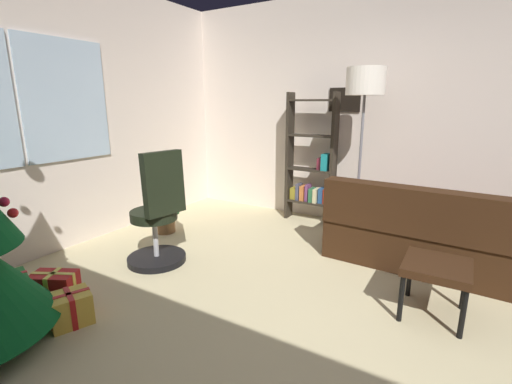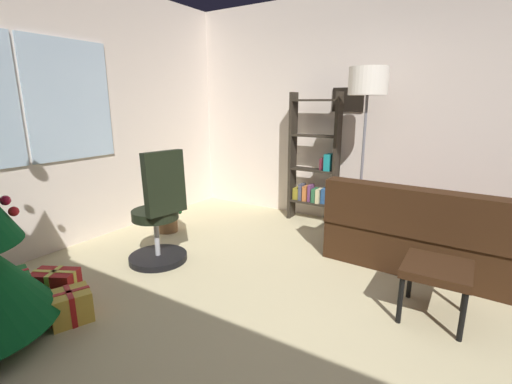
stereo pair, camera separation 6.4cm
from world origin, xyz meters
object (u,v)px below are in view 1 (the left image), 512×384
Objects in this scene: bookshelf at (311,166)px; gift_box_gold at (71,308)px; couch at (450,236)px; gift_box_green at (10,293)px; floor_lamp at (365,92)px; gift_box_red at (55,288)px; footstool at (437,270)px; potted_plant at (168,216)px; office_chair at (158,221)px.

gift_box_gold is at bearing 169.23° from bookshelf.
couch is 1.26× the size of bookshelf.
gift_box_green is (-2.56, 2.77, -0.15)m from couch.
floor_lamp reaches higher than couch.
gift_box_green is at bearing 132.78° from couch.
floor_lamp is at bearing -32.71° from gift_box_red.
floor_lamp reaches higher than bookshelf.
gift_box_green is at bearing 146.79° from floor_lamp.
footstool is (-1.02, 0.04, 0.07)m from couch.
bookshelf is 1.89m from potted_plant.
potted_plant is at bearing 38.79° from office_chair.
gift_box_red is 3.10m from bookshelf.
bookshelf is 0.88× the size of floor_lamp.
bookshelf is (2.89, -0.93, 0.60)m from gift_box_red.
floor_lamp is (1.23, 0.91, 1.27)m from footstool.
gift_box_gold is (-0.10, -0.36, -0.01)m from gift_box_red.
gift_box_red is at bearing 162.15° from bookshelf.
gift_box_red is at bearing 117.28° from footstool.
floor_lamp reaches higher than footstool.
gift_box_green is 0.96× the size of gift_box_gold.
footstool reaches higher than gift_box_red.
office_chair is at bearing 120.45° from couch.
footstool is 0.86× the size of potted_plant.
footstool is at bearing -143.34° from floor_lamp.
couch reaches higher than gift_box_green.
floor_lamp reaches higher than gift_box_red.
gift_box_red is 1.00m from office_chair.
floor_lamp is at bearing -33.21° from gift_box_green.
bookshelf is (1.58, 1.62, 0.37)m from footstool.
gift_box_red is (-2.33, 2.58, -0.16)m from couch.
couch is 3.83× the size of potted_plant.
potted_plant is at bearing 135.58° from bookshelf.
footstool is 2.88m from gift_box_red.
gift_box_green is at bearing 161.94° from office_chair.
floor_lamp is (-0.35, -0.70, 0.90)m from bookshelf.
office_chair is at bearing -11.89° from gift_box_red.
potted_plant reaches higher than gift_box_red.
gift_box_gold is (-1.41, 2.18, -0.24)m from footstool.
floor_lamp is (2.54, -1.63, 1.50)m from gift_box_red.
office_chair is at bearing -141.21° from potted_plant.
bookshelf reaches higher than footstool.
couch is at bearing -47.22° from gift_box_green.
potted_plant is at bearing 22.58° from gift_box_gold.
floor_lamp is at bearing -64.35° from potted_plant.
couch is 3.30m from gift_box_gold.
office_chair reaches higher than potted_plant.
couch is at bearing -75.88° from potted_plant.
gift_box_green is 3.37m from bookshelf.
gift_box_gold is 0.18× the size of floor_lamp.
gift_box_gold is at bearing 137.57° from couch.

